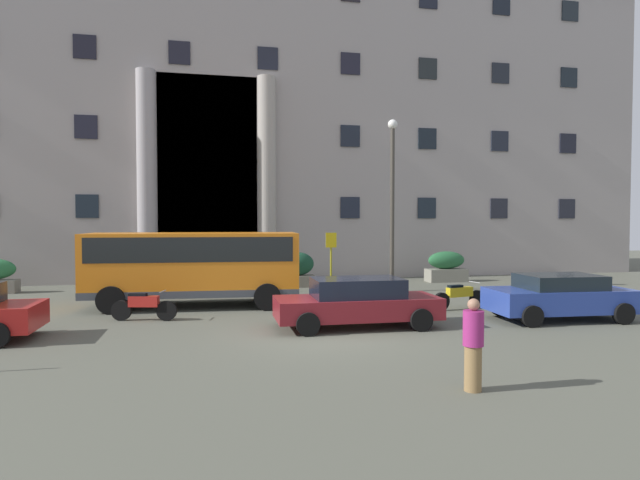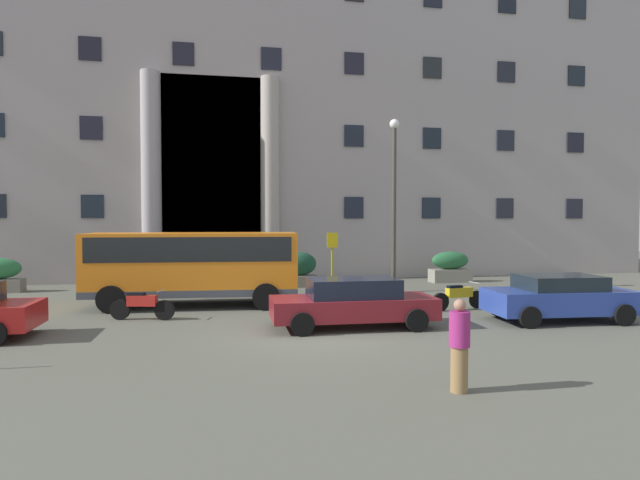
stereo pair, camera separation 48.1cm
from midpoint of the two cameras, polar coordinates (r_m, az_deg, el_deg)
name	(u,v)px [view 1 (the left image)]	position (r m, az deg, el deg)	size (l,w,h in m)	color
ground_plane	(325,338)	(13.96, -0.46, -10.46)	(80.00, 64.00, 0.12)	#56574A
office_building_facade	(259,129)	(31.40, -7.01, 11.79)	(41.95, 9.70, 16.57)	#A09793
orange_minibus	(194,262)	(18.92, -14.08, -2.32)	(7.21, 3.04, 2.55)	orange
bus_stop_sign	(331,256)	(21.42, 0.55, -1.73)	(0.44, 0.08, 2.49)	#99921A
hedge_planter_entrance_right	(446,267)	(26.58, 12.89, -2.84)	(1.94, 0.88, 1.48)	gray
hedge_planter_far_west	(298,270)	(23.97, -2.98, -3.23)	(1.53, 0.91, 1.56)	slate
white_taxi_kerbside	(357,302)	(14.88, 3.07, -6.67)	(4.56, 1.97, 1.38)	maroon
parked_hatchback_near	(559,296)	(17.39, 23.59, -5.56)	(4.26, 2.20, 1.36)	#284098
scooter_by_planter	(142,305)	(16.79, -19.31, -6.65)	(1.93, 0.69, 0.89)	black
motorcycle_near_kerb	(458,296)	(18.44, 13.92, -5.81)	(2.07, 0.69, 0.89)	black
pedestrian_man_red_shirt	(473,345)	(9.72, 14.74, -10.82)	(0.36, 0.36, 1.62)	olive
lamppost_plaza_centre	(392,191)	(22.30, 7.15, 5.21)	(0.40, 0.40, 7.16)	#3E3932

